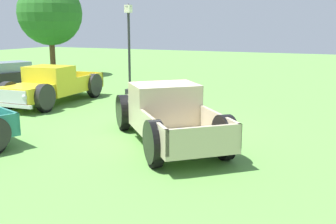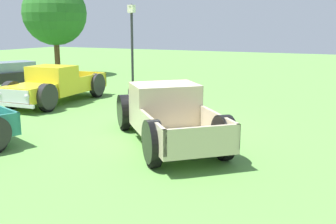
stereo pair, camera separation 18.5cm
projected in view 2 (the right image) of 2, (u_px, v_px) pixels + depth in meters
ground_plane at (162, 132)px, 12.47m from camera, size 80.00×80.00×0.00m
pickup_truck_foreground at (164, 113)px, 11.51m from camera, size 5.24×5.05×1.65m
pickup_truck_behind_left at (52, 86)px, 16.86m from camera, size 5.37×2.33×1.61m
sedan_distant_a at (9, 74)px, 21.53m from camera, size 4.42×2.96×1.37m
lamp_post_near at (132, 47)px, 19.07m from camera, size 0.36×0.36×4.29m
oak_tree_east at (55, 13)px, 26.17m from camera, size 4.17×4.17×6.17m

